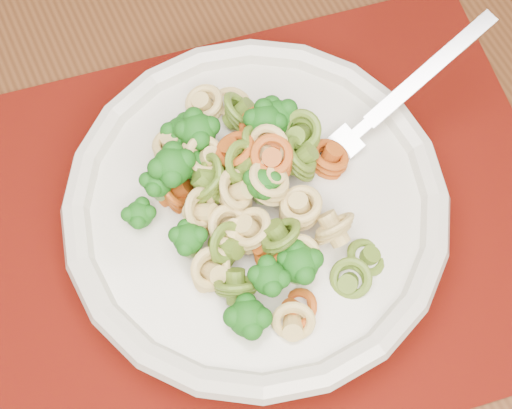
{
  "coord_description": "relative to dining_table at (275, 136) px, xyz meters",
  "views": [
    {
      "loc": [
        -0.17,
        0.35,
        1.21
      ],
      "look_at": [
        -0.16,
        0.53,
        0.76
      ],
      "focal_mm": 50.0,
      "sensor_mm": 36.0,
      "label": 1
    }
  ],
  "objects": [
    {
      "name": "dining_table",
      "position": [
        0.0,
        0.0,
        0.0
      ],
      "size": [
        1.52,
        1.28,
        0.72
      ],
      "rotation": [
        0.0,
        0.0,
        0.41
      ],
      "color": "#502D16",
      "rests_on": "ground"
    },
    {
      "name": "placemat",
      "position": [
        -0.01,
        -0.13,
        0.11
      ],
      "size": [
        0.49,
        0.42,
        0.0
      ],
      "primitive_type": "cube",
      "rotation": [
        0.0,
        0.0,
        0.25
      ],
      "color": "#551103",
      "rests_on": "dining_table"
    },
    {
      "name": "pasta_bowl",
      "position": [
        -0.02,
        -0.13,
        0.14
      ],
      "size": [
        0.27,
        0.27,
        0.05
      ],
      "color": "beige",
      "rests_on": "placemat"
    },
    {
      "name": "pasta_broccoli_heap",
      "position": [
        -0.02,
        -0.13,
        0.15
      ],
      "size": [
        0.23,
        0.23,
        0.06
      ],
      "primitive_type": null,
      "color": "#E1C06F",
      "rests_on": "pasta_bowl"
    },
    {
      "name": "fork",
      "position": [
        0.04,
        -0.09,
        0.15
      ],
      "size": [
        0.16,
        0.12,
        0.08
      ],
      "primitive_type": null,
      "rotation": [
        0.0,
        -0.35,
        0.61
      ],
      "color": "silver",
      "rests_on": "pasta_bowl"
    }
  ]
}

